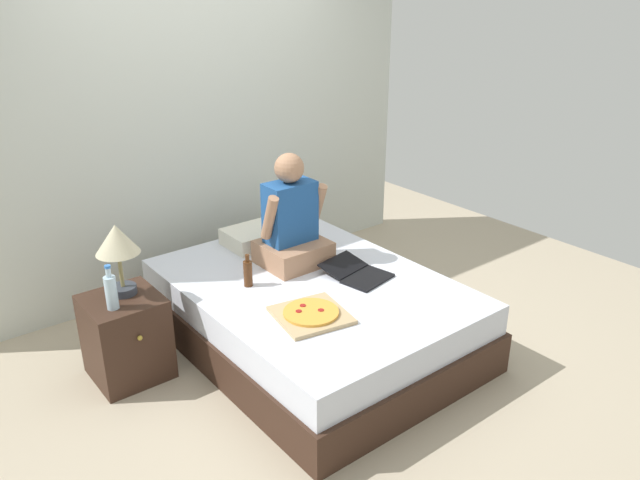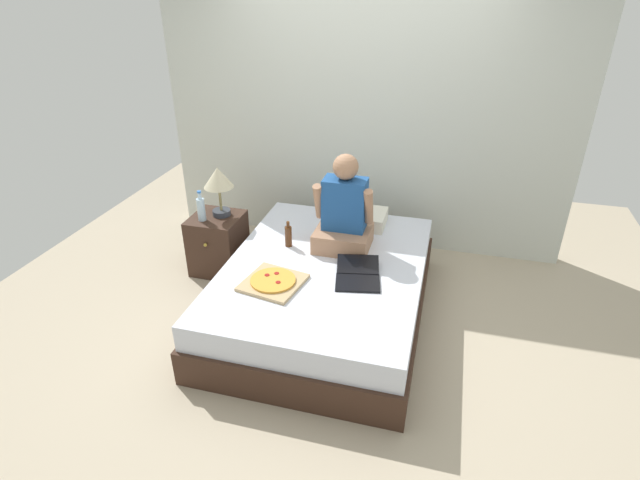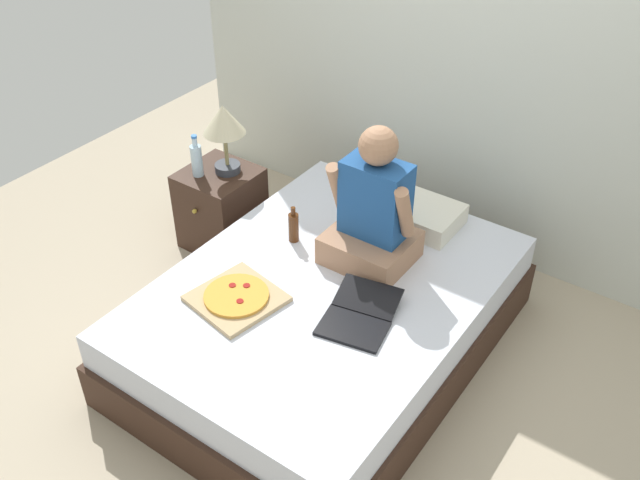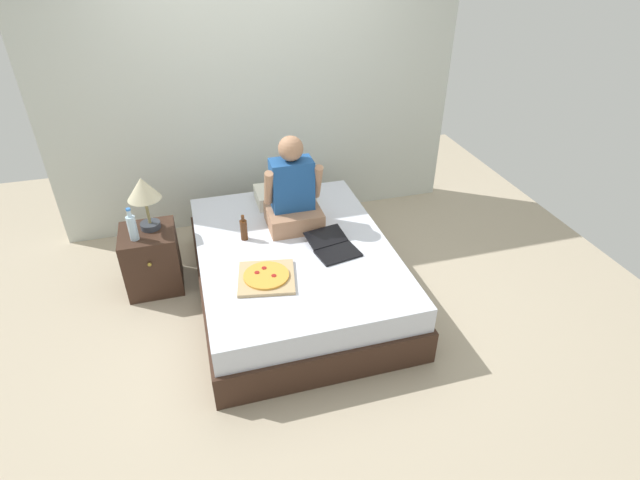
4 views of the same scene
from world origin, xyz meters
TOP-DOWN VIEW (x-y plane):
  - ground_plane at (0.00, 0.00)m, footprint 5.88×5.88m
  - wall_back at (0.00, 1.40)m, footprint 3.88×0.12m
  - bed at (0.00, 0.00)m, footprint 1.54×2.07m
  - nightstand_left at (-1.12, 0.42)m, footprint 0.44×0.47m
  - lamp_on_left_nightstand at (-1.08, 0.47)m, footprint 0.26×0.26m
  - water_bottle at (-1.20, 0.33)m, footprint 0.07×0.07m
  - pillow at (0.09, 0.76)m, footprint 0.52×0.34m
  - person_seated at (0.07, 0.32)m, footprint 0.47×0.40m
  - laptop at (0.29, -0.14)m, footprint 0.39×0.47m
  - pizza_box at (-0.29, -0.37)m, footprint 0.47×0.47m
  - beer_bottle_on_bed at (-0.36, 0.20)m, footprint 0.06×0.06m

SIDE VIEW (x-z plane):
  - ground_plane at x=0.00m, z-range 0.00..0.00m
  - bed at x=0.00m, z-range 0.00..0.47m
  - nightstand_left at x=-1.12m, z-range 0.00..0.54m
  - pizza_box at x=-0.29m, z-range 0.47..0.51m
  - laptop at x=0.29m, z-range 0.45..0.53m
  - pillow at x=0.09m, z-range 0.47..0.59m
  - beer_bottle_on_bed at x=-0.36m, z-range 0.45..0.67m
  - water_bottle at x=-1.20m, z-range 0.51..0.79m
  - person_seated at x=0.07m, z-range 0.37..1.15m
  - lamp_on_left_nightstand at x=-1.08m, z-range 0.64..1.09m
  - wall_back at x=0.00m, z-range 0.00..2.50m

